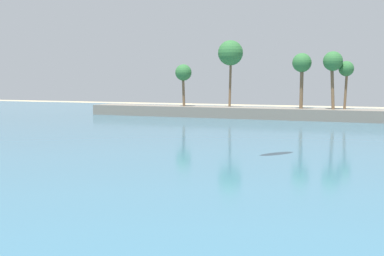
% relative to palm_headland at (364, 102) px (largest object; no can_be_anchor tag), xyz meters
% --- Properties ---
extents(sea, '(220.00, 113.69, 0.06)m').
position_rel_palm_headland_xyz_m(sea, '(-0.77, -16.87, -2.88)').
color(sea, '#386B84').
rests_on(sea, ground).
extents(palm_headland, '(90.79, 6.21, 12.78)m').
position_rel_palm_headland_xyz_m(palm_headland, '(0.00, 0.00, 0.00)').
color(palm_headland, slate).
rests_on(palm_headland, ground).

